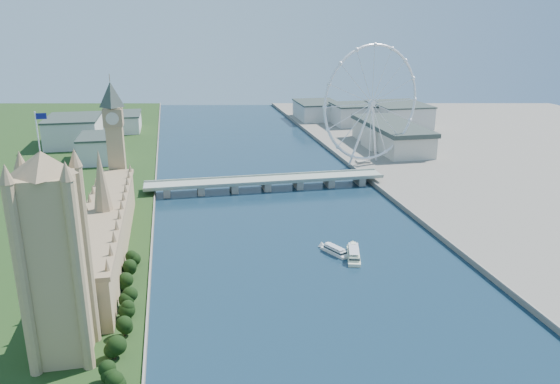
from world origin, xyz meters
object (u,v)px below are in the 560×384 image
object	(u,v)px
victoria_tower	(54,252)
london_eye	(372,104)
tour_boat_near	(335,254)
tour_boat_far	(353,258)

from	to	relation	value
victoria_tower	london_eye	world-z (taller)	london_eye
tour_boat_near	tour_boat_far	xyz separation A→B (m)	(10.02, -9.29, 0.00)
tour_boat_far	tour_boat_near	bearing A→B (deg)	153.30
victoria_tower	tour_boat_far	size ratio (longest dim) A/B	3.47
tour_boat_near	tour_boat_far	size ratio (longest dim) A/B	0.79
victoria_tower	tour_boat_far	xyz separation A→B (m)	(164.83, 83.03, -54.49)
victoria_tower	tour_boat_far	bearing A→B (deg)	26.73
tour_boat_near	victoria_tower	bearing A→B (deg)	-174.63
victoria_tower	tour_boat_near	world-z (taller)	victoria_tower
tour_boat_far	victoria_tower	bearing A→B (deg)	-137.13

